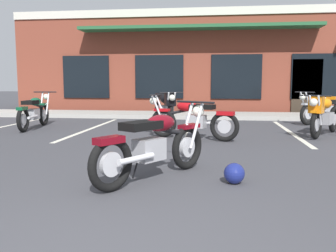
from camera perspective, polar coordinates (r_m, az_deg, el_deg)
The scene contains 11 objects.
ground_plane at distance 5.82m, azimuth 0.04°, elevation -5.54°, with size 80.00×80.00×0.00m, color #3D3D42.
sidewalk_kerb at distance 13.13m, azimuth 4.19°, elevation 1.69°, with size 22.00×1.80×0.14m, color #A8A59E.
brick_storefront_building at distance 17.14m, azimuth 5.04°, elevation 9.49°, with size 15.03×6.14×4.08m.
painted_stall_lines at distance 9.57m, azimuth 2.97°, elevation -0.64°, with size 10.48×4.80×0.01m.
motorcycle_foreground_classic at distance 4.73m, azimuth -2.07°, elevation -2.75°, with size 1.38×1.85×0.98m.
motorcycle_black_cruiser at distance 8.03m, azimuth 3.72°, elevation 1.21°, with size 2.04×0.99×0.98m.
motorcycle_silver_naked at distance 10.93m, azimuth -0.55°, elevation 3.07°, with size 1.08×2.00×0.98m.
motorcycle_blue_standard at distance 9.21m, azimuth 23.12°, elevation 1.81°, with size 1.33×1.88×0.98m.
motorcycle_green_cafe_racer at distance 10.49m, azimuth -20.06°, elevation 2.14°, with size 0.68×2.11×0.98m.
motorcycle_orange_scrambler at distance 11.92m, azimuth 23.00°, elevation 2.53°, with size 1.77×1.51×0.98m.
helmet_on_pavement at distance 4.64m, azimuth 10.25°, elevation -7.26°, with size 0.26×0.26×0.26m.
Camera 1 is at (0.73, -2.08, 1.25)m, focal length 39.24 mm.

